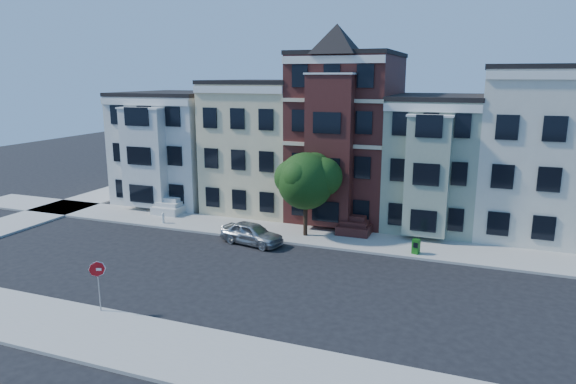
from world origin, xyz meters
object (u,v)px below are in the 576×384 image
at_px(street_tree, 306,185).
at_px(fire_hydrant, 163,219).
at_px(stop_sign, 99,283).
at_px(newspaper_box, 416,246).
at_px(parked_car, 252,233).

distance_m(street_tree, fire_hydrant, 11.12).
bearing_deg(stop_sign, fire_hydrant, 91.72).
bearing_deg(newspaper_box, fire_hydrant, -164.03).
distance_m(parked_car, fire_hydrant, 8.04).
relative_size(parked_car, fire_hydrant, 6.88).
xyz_separation_m(newspaper_box, stop_sign, (-12.42, -12.97, 0.89)).
xyz_separation_m(parked_car, fire_hydrant, (-7.86, 1.67, -0.26)).
height_order(newspaper_box, stop_sign, stop_sign).
distance_m(street_tree, stop_sign, 15.10).
xyz_separation_m(parked_car, stop_sign, (-2.25, -11.50, 0.77)).
relative_size(street_tree, fire_hydrant, 11.24).
bearing_deg(street_tree, stop_sign, -109.58).
bearing_deg(newspaper_box, parked_car, -155.17).
distance_m(fire_hydrant, stop_sign, 14.35).
bearing_deg(fire_hydrant, parked_car, -11.97).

